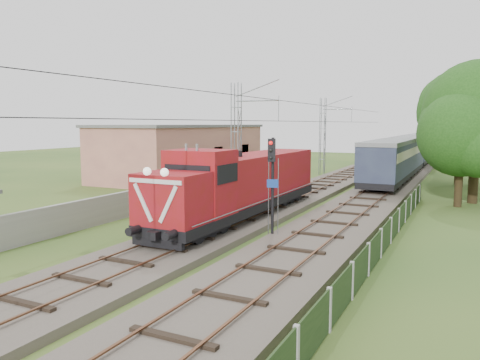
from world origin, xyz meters
The scene contains 13 objects.
ground centered at (0.00, 0.00, 0.00)m, with size 140.00×140.00×0.00m, color #2B4F1D.
track_main centered at (0.00, 7.00, 0.18)m, with size 4.20×70.00×0.45m.
track_side centered at (5.00, 20.00, 0.18)m, with size 4.20×80.00×0.45m.
catenary centered at (-2.95, 12.00, 4.05)m, with size 3.31×70.00×8.00m.
boundary_wall centered at (-6.50, 12.00, 0.75)m, with size 0.25×40.00×1.50m, color #9E9E99.
station_building centered at (-15.00, 24.00, 2.63)m, with size 8.40×20.40×5.22m.
fence centered at (8.00, 3.00, 0.60)m, with size 0.12×32.00×1.20m.
locomotive centered at (0.00, 6.77, 2.11)m, with size 2.78×15.86×4.03m.
coach_rake centered at (5.00, 61.01, 2.42)m, with size 2.90×86.41×3.35m.
signal_post centered at (3.01, 3.69, 3.24)m, with size 0.51×0.41×4.72m.
tree_a centered at (10.50, 17.10, 4.62)m, with size 5.71×5.44×7.41m.
tree_b centered at (11.37, 19.08, 5.94)m, with size 7.35×7.00×9.53m.
tree_c centered at (10.21, 29.21, 6.28)m, with size 7.77×7.40×10.07m.
Camera 1 is at (11.05, -15.79, 5.34)m, focal length 35.00 mm.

